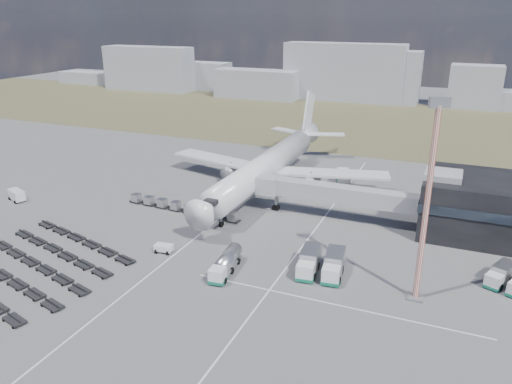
% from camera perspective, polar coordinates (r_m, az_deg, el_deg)
% --- Properties ---
extents(ground, '(420.00, 420.00, 0.00)m').
position_cam_1_polar(ground, '(83.50, -6.76, -6.26)').
color(ground, '#565659').
rests_on(ground, ground).
extents(grass_strip, '(420.00, 90.00, 0.01)m').
position_cam_1_polar(grass_strip, '(182.55, 10.49, 8.00)').
color(grass_strip, '#49412C').
rests_on(grass_strip, ground).
extents(lane_markings, '(47.12, 110.00, 0.01)m').
position_cam_1_polar(lane_markings, '(82.01, 0.28, -6.62)').
color(lane_markings, silver).
rests_on(lane_markings, ground).
extents(jet_bridge, '(30.30, 3.80, 7.05)m').
position_cam_1_polar(jet_bridge, '(93.49, 7.88, -0.03)').
color(jet_bridge, '#939399').
rests_on(jet_bridge, ground).
extents(airliner, '(51.59, 64.53, 17.62)m').
position_cam_1_polar(airliner, '(108.89, 1.48, 3.17)').
color(airliner, silver).
rests_on(airliner, ground).
extents(skyline, '(307.82, 26.06, 24.15)m').
position_cam_1_polar(skyline, '(221.19, 12.60, 12.31)').
color(skyline, '#979AA5').
rests_on(skyline, ground).
extents(fuel_tanker, '(3.24, 9.20, 2.91)m').
position_cam_1_polar(fuel_tanker, '(74.90, -3.49, -8.15)').
color(fuel_tanker, silver).
rests_on(fuel_tanker, ground).
extents(pushback_tug, '(3.07, 1.98, 1.34)m').
position_cam_1_polar(pushback_tug, '(82.30, -10.50, -6.36)').
color(pushback_tug, silver).
rests_on(pushback_tug, ground).
extents(utility_van, '(4.74, 3.43, 2.31)m').
position_cam_1_polar(utility_van, '(113.46, -25.68, -0.35)').
color(utility_van, silver).
rests_on(utility_van, ground).
extents(catering_truck, '(4.63, 7.12, 3.03)m').
position_cam_1_polar(catering_truck, '(112.97, 9.97, 1.51)').
color(catering_truck, silver).
rests_on(catering_truck, ground).
extents(service_trucks_near, '(7.07, 8.17, 3.03)m').
position_cam_1_polar(service_trucks_near, '(74.96, 7.47, -8.10)').
color(service_trucks_near, silver).
rests_on(service_trucks_near, ground).
extents(uld_row, '(25.01, 3.14, 1.69)m').
position_cam_1_polar(uld_row, '(97.64, -8.41, -1.71)').
color(uld_row, black).
rests_on(uld_row, ground).
extents(baggage_dollies, '(33.29, 27.35, 0.80)m').
position_cam_1_polar(baggage_dollies, '(85.09, -24.63, -7.26)').
color(baggage_dollies, black).
rests_on(baggage_dollies, ground).
extents(floodlight_mast, '(2.56, 2.10, 27.21)m').
position_cam_1_polar(floodlight_mast, '(66.69, 18.94, -1.39)').
color(floodlight_mast, '#B5371D').
rests_on(floodlight_mast, ground).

